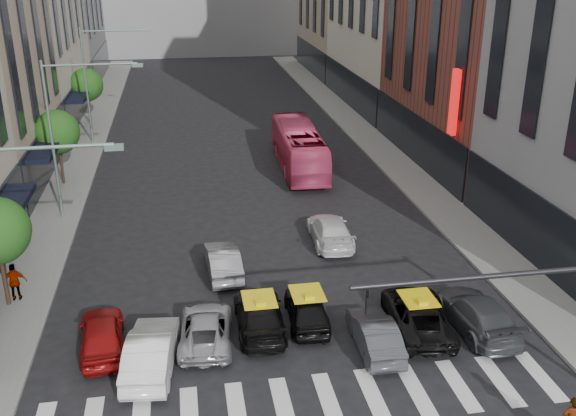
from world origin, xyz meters
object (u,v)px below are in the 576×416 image
streetlamp_far (97,70)px  car_red (102,334)px  streetlamp_mid (67,119)px  taxi_center (307,308)px  pedestrian_far (15,282)px  bus (299,148)px  car_white_front (151,351)px  taxi_left (259,314)px

streetlamp_far → car_red: streetlamp_far is taller
streetlamp_mid → streetlamp_far: 16.00m
taxi_center → pedestrian_far: 12.93m
streetlamp_far → bus: size_ratio=0.81×
car_white_front → taxi_left: 4.76m
streetlamp_mid → bus: streetlamp_mid is taller
streetlamp_far → bus: streetlamp_far is taller
bus → pedestrian_far: bus is taller
streetlamp_mid → car_red: (2.64, -14.06, -5.18)m
streetlamp_far → streetlamp_mid: bearing=-90.0°
pedestrian_far → streetlamp_mid: bearing=-102.5°
streetlamp_mid → car_white_front: size_ratio=1.92×
taxi_left → bus: size_ratio=0.43×
streetlamp_far → taxi_center: size_ratio=2.24×
taxi_left → pedestrian_far: size_ratio=2.73×
streetlamp_mid → pedestrian_far: streetlamp_mid is taller
car_red → car_white_front: 2.46m
taxi_left → bus: bearing=-103.8°
taxi_center → pedestrian_far: pedestrian_far is taller
streetlamp_far → taxi_center: 31.81m
car_red → bus: bus is taller
car_red → taxi_left: (6.22, 0.47, -0.03)m
car_white_front → taxi_center: (6.33, 2.17, -0.09)m
car_white_front → bus: (9.78, 22.47, 0.78)m
streetlamp_mid → pedestrian_far: size_ratio=5.19×
car_white_front → taxi_left: (4.31, 2.02, -0.08)m
streetlamp_far → car_red: size_ratio=2.13×
car_red → taxi_center: size_ratio=1.05×
taxi_center → pedestrian_far: bearing=-13.8°
car_red → taxi_center: (8.25, 0.63, -0.04)m
streetlamp_far → bus: 17.54m
streetlamp_far → car_white_front: bearing=-81.8°
car_white_front → taxi_left: size_ratio=0.99×
streetlamp_far → taxi_left: 31.32m
car_white_front → bus: 24.52m
car_white_front → pedestrian_far: bearing=-38.3°
pedestrian_far → taxi_left: bearing=155.2°
taxi_left → taxi_center: (2.02, 0.15, -0.00)m
car_white_front → taxi_center: bearing=-154.6°
streetlamp_far → pedestrian_far: size_ratio=5.19×
streetlamp_far → car_white_front: 32.34m
taxi_center → bus: (3.45, 20.30, 0.87)m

